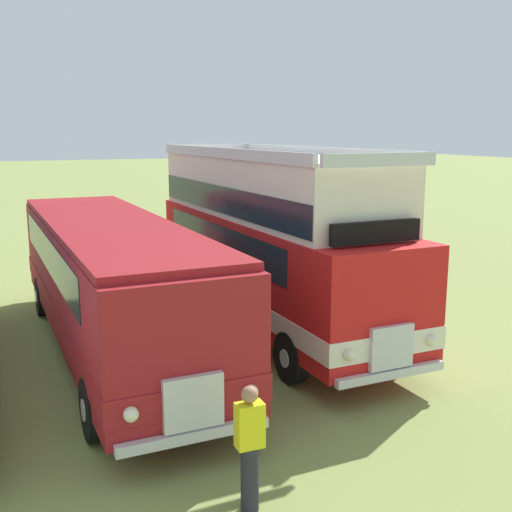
{
  "coord_description": "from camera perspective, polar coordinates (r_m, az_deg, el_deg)",
  "views": [
    {
      "loc": [
        9.85,
        -13.4,
        4.89
      ],
      "look_at": [
        15.5,
        0.5,
        1.88
      ],
      "focal_mm": 43.58,
      "sensor_mm": 36.0,
      "label": 1
    }
  ],
  "objects": [
    {
      "name": "bus_eighth_in_row",
      "position": [
        14.1,
        -13.23,
        -1.79
      ],
      "size": [
        3.01,
        11.3,
        2.99
      ],
      "color": "maroon",
      "rests_on": "ground"
    },
    {
      "name": "bus_ninth_in_row",
      "position": [
        15.31,
        1.31,
        1.82
      ],
      "size": [
        2.96,
        9.89,
        4.52
      ],
      "color": "red",
      "rests_on": "ground"
    },
    {
      "name": "marshal_person",
      "position": [
        8.38,
        -0.58,
        -17.18
      ],
      "size": [
        0.36,
        0.24,
        1.73
      ],
      "color": "#23232D",
      "rests_on": "ground"
    }
  ]
}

